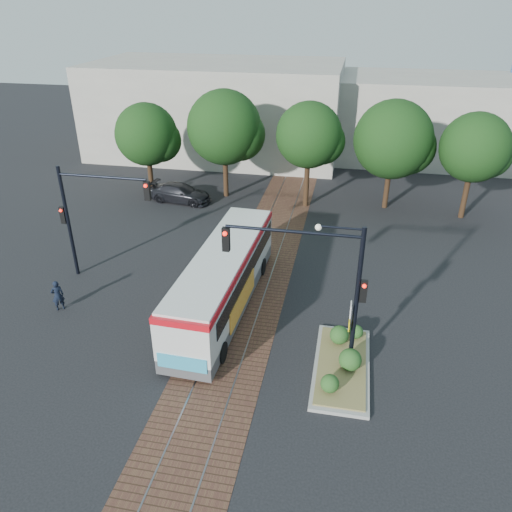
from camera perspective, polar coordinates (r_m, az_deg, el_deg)
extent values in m
plane|color=black|center=(22.14, -2.80, -9.49)|extent=(120.00, 120.00, 0.00)
cube|color=brown|center=(25.34, -0.65, -4.08)|extent=(3.60, 40.00, 0.01)
cube|color=slate|center=(25.47, -2.31, -3.88)|extent=(0.06, 40.00, 0.01)
cube|color=slate|center=(25.21, 1.02, -4.24)|extent=(0.06, 40.00, 0.01)
cylinder|color=#382314|center=(37.98, -11.95, 8.93)|extent=(0.36, 0.36, 2.86)
sphere|color=black|center=(37.12, -12.42, 13.42)|extent=(4.40, 4.40, 4.40)
cylinder|color=#382314|center=(36.94, -3.49, 9.16)|extent=(0.36, 0.36, 3.12)
sphere|color=black|center=(35.96, -3.65, 14.46)|extent=(5.20, 5.20, 5.20)
cylinder|color=#382314|center=(35.16, 5.80, 8.31)|extent=(0.36, 0.36, 3.39)
sphere|color=black|center=(34.19, 6.07, 13.59)|extent=(4.40, 4.40, 4.40)
cylinder|color=#382314|center=(35.97, 14.73, 7.53)|extent=(0.36, 0.36, 2.86)
sphere|color=black|center=(34.98, 15.40, 12.71)|extent=(5.20, 5.20, 5.20)
cylinder|color=#382314|center=(35.88, 22.79, 6.41)|extent=(0.36, 0.36, 3.12)
sphere|color=black|center=(34.95, 23.77, 11.29)|extent=(4.40, 4.40, 4.40)
cube|color=#ADA899|center=(47.64, -4.36, 16.47)|extent=(22.00, 12.00, 8.00)
cube|color=#ADA899|center=(48.63, 20.55, 14.48)|extent=(18.00, 10.00, 7.00)
cube|color=#474749|center=(24.00, -3.68, -4.74)|extent=(2.72, 11.01, 0.64)
cube|color=silver|center=(23.39, -3.77, -2.30)|extent=(2.74, 11.01, 1.73)
cube|color=black|center=(23.48, -3.60, -1.40)|extent=(2.75, 9.92, 0.82)
cube|color=red|center=(22.90, -3.85, -0.13)|extent=(2.78, 11.01, 0.27)
cube|color=silver|center=(22.81, -3.86, 0.27)|extent=(2.65, 10.65, 0.13)
cube|color=black|center=(19.03, -8.52, -9.22)|extent=(1.46, 0.17, 0.82)
cube|color=teal|center=(19.59, -8.46, -12.03)|extent=(2.00, 0.14, 0.64)
cube|color=orange|center=(22.64, -1.52, -4.98)|extent=(0.22, 4.10, 1.00)
cylinder|color=black|center=(21.36, -9.50, -9.96)|extent=(0.36, 0.92, 0.91)
cylinder|color=black|center=(20.74, -4.04, -10.91)|extent=(0.36, 0.92, 0.91)
cylinder|color=black|center=(27.14, -3.69, -0.69)|extent=(0.36, 0.92, 0.91)
cylinder|color=black|center=(26.66, 0.63, -1.20)|extent=(0.36, 0.92, 0.91)
cube|color=gray|center=(20.86, 9.75, -12.40)|extent=(2.20, 5.20, 0.15)
cube|color=olive|center=(20.79, 9.77, -12.16)|extent=(1.90, 4.80, 0.08)
sphere|color=#1E4719|center=(19.32, 8.43, -14.19)|extent=(0.70, 0.70, 0.70)
sphere|color=#1E4719|center=(20.33, 10.72, -11.53)|extent=(0.90, 0.90, 0.90)
sphere|color=#1E4719|center=(21.62, 9.50, -8.85)|extent=(0.80, 0.80, 0.80)
sphere|color=#1E4719|center=(22.10, 11.37, -8.45)|extent=(0.60, 0.60, 0.60)
cylinder|color=black|center=(19.18, 11.42, -4.91)|extent=(0.18, 0.18, 6.00)
cylinder|color=black|center=(18.01, 4.24, 2.80)|extent=(5.00, 0.12, 0.12)
cube|color=black|center=(18.67, -3.45, 1.91)|extent=(0.28, 0.22, 0.95)
sphere|color=#FF190C|center=(18.42, -3.58, 2.56)|extent=(0.18, 0.18, 0.18)
cube|color=black|center=(18.98, 12.19, -3.96)|extent=(0.26, 0.20, 0.90)
sphere|color=#FF190C|center=(18.71, 12.28, -3.39)|extent=(0.16, 0.16, 0.16)
cube|color=white|center=(19.29, 10.76, -6.06)|extent=(0.04, 0.45, 0.55)
cube|color=yellow|center=(19.66, 10.60, -7.63)|extent=(0.04, 0.45, 0.45)
cylinder|color=black|center=(17.79, 9.72, 3.19)|extent=(1.60, 0.08, 0.08)
sphere|color=silver|center=(17.83, 7.14, 3.28)|extent=(0.24, 0.24, 0.24)
cylinder|color=black|center=(27.30, -20.65, 3.59)|extent=(0.18, 0.18, 6.00)
cylinder|color=black|center=(25.29, -17.21, 8.64)|extent=(4.50, 0.12, 0.12)
cube|color=black|center=(24.52, -12.33, 7.28)|extent=(0.28, 0.22, 0.95)
sphere|color=#FF190C|center=(24.30, -12.53, 7.83)|extent=(0.18, 0.18, 0.18)
cube|color=black|center=(27.26, -21.19, 4.38)|extent=(0.26, 0.20, 0.90)
sphere|color=#FF190C|center=(27.05, -21.43, 4.85)|extent=(0.16, 0.16, 0.16)
imported|color=black|center=(25.38, -21.73, -4.20)|extent=(0.68, 0.65, 1.56)
imported|color=black|center=(36.52, -8.65, 7.15)|extent=(4.71, 2.41, 1.31)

